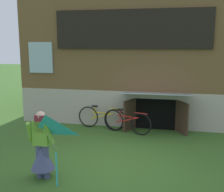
{
  "coord_description": "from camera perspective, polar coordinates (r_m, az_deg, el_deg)",
  "views": [
    {
      "loc": [
        1.39,
        -6.6,
        2.92
      ],
      "look_at": [
        -0.18,
        0.73,
        1.53
      ],
      "focal_mm": 45.8,
      "sensor_mm": 36.0,
      "label": 1
    }
  ],
  "objects": [
    {
      "name": "log_house",
      "position": [
        12.18,
        5.58,
        8.59
      ],
      "size": [
        8.22,
        6.11,
        5.04
      ],
      "color": "#ADA393",
      "rests_on": "ground_plane"
    },
    {
      "name": "person",
      "position": [
        6.47,
        -13.78,
        -10.53
      ],
      "size": [
        0.6,
        0.52,
        1.5
      ],
      "rotation": [
        0.0,
        0.0,
        0.02
      ],
      "color": "#474C75",
      "rests_on": "ground_plane"
    },
    {
      "name": "bicycle_yellow",
      "position": [
        9.86,
        -2.08,
        -4.36
      ],
      "size": [
        1.75,
        0.32,
        0.8
      ],
      "rotation": [
        0.0,
        0.0,
        -0.16
      ],
      "color": "black",
      "rests_on": "ground_plane"
    },
    {
      "name": "kite",
      "position": [
        5.75,
        -13.03,
        -7.05
      ],
      "size": [
        0.78,
        0.7,
        1.5
      ],
      "color": "#2DB2CC",
      "rests_on": "ground_plane"
    },
    {
      "name": "ground_plane",
      "position": [
        7.35,
        0.17,
        -12.9
      ],
      "size": [
        60.0,
        60.0,
        0.0
      ],
      "primitive_type": "plane",
      "color": "#386023"
    },
    {
      "name": "bicycle_red",
      "position": [
        9.42,
        2.97,
        -5.14
      ],
      "size": [
        1.66,
        0.54,
        0.78
      ],
      "rotation": [
        0.0,
        0.0,
        -0.3
      ],
      "color": "black",
      "rests_on": "ground_plane"
    }
  ]
}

